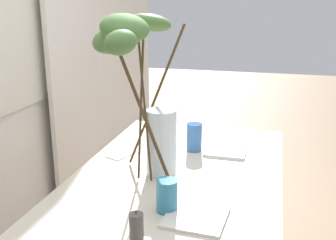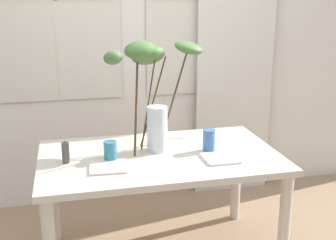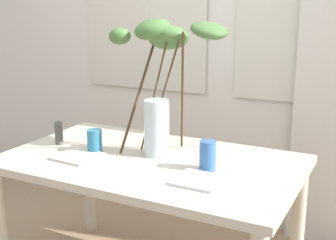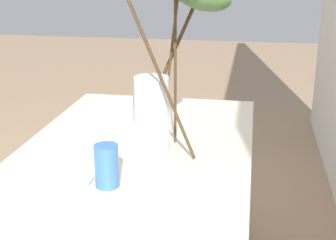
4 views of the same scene
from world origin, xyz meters
name	(u,v)px [view 2 (image 2 of 4)]	position (x,y,z in m)	size (l,w,h in m)	color
back_wall_with_windows	(132,32)	(0.00, 1.04, 1.41)	(5.39, 0.14, 2.80)	silver
curtain_sheer_side	(236,49)	(0.85, 0.91, 1.26)	(0.67, 0.03, 2.51)	silver
dining_table	(160,169)	(0.00, 0.00, 0.64)	(1.49, 0.89, 0.73)	beige
vase_with_branches	(153,78)	(-0.01, 0.16, 1.19)	(0.70, 0.41, 0.71)	silver
drinking_glass_blue_left	(110,151)	(-0.31, -0.04, 0.80)	(0.08, 0.08, 0.12)	teal
drinking_glass_blue_right	(209,140)	(0.32, -0.01, 0.81)	(0.08, 0.08, 0.14)	#386BAD
plate_square_left	(108,167)	(-0.34, -0.15, 0.74)	(0.21, 0.21, 0.01)	silver
plate_square_right	(220,158)	(0.34, -0.17, 0.74)	(0.20, 0.20, 0.01)	white
napkin_folded	(173,136)	(0.16, 0.32, 0.74)	(0.15, 0.08, 0.00)	silver
pillar_candle	(66,153)	(-0.57, -0.01, 0.80)	(0.04, 0.04, 0.14)	#514C47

